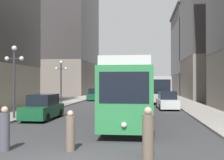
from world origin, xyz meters
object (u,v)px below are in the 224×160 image
transit_bus (159,88)px  lamp_post_left_far (61,76)px  parked_car_left_mid (95,95)px  pedestrian_on_sidewalk (70,132)px  pedestrian_crossing_far (148,135)px  streetcar (130,91)px  parked_car_left_near (43,108)px  parked_car_right_far (167,101)px  lamp_post_left_near (14,70)px  pedestrian_crossing_near (5,130)px

transit_bus → lamp_post_left_far: lamp_post_left_far is taller
parked_car_left_mid → lamp_post_left_far: bearing=-100.7°
pedestrian_on_sidewalk → pedestrian_crossing_far: bearing=-11.3°
pedestrian_on_sidewalk → streetcar: bearing=80.8°
transit_bus → parked_car_left_mid: 9.73m
parked_car_left_near → parked_car_right_far: 13.06m
parked_car_left_near → transit_bus: bearing=64.2°
parked_car_left_mid → lamp_post_left_near: (-1.90, -22.03, 2.72)m
streetcar → lamp_post_left_far: size_ratio=2.95×
transit_bus → pedestrian_crossing_near: size_ratio=6.93×
streetcar → transit_bus: bearing=80.0°
streetcar → parked_car_left_near: (-6.31, -0.20, -1.26)m
lamp_post_left_near → pedestrian_on_sidewalk: bearing=-51.8°
transit_bus → parked_car_left_mid: bearing=167.7°
parked_car_right_far → pedestrian_on_sidewalk: 18.26m
parked_car_right_far → pedestrian_crossing_near: (-7.75, -17.81, -0.04)m
streetcar → pedestrian_crossing_near: size_ratio=8.52×
pedestrian_crossing_near → lamp_post_left_far: size_ratio=0.35×
lamp_post_left_near → lamp_post_left_far: 11.05m
pedestrian_on_sidewalk → lamp_post_left_near: (-6.33, 8.04, 2.83)m
parked_car_right_far → parked_car_left_mid: bearing=-55.4°
parked_car_right_far → lamp_post_left_near: bearing=36.5°
transit_bus → lamp_post_left_near: size_ratio=2.33×
streetcar → lamp_post_left_far: bearing=128.1°
lamp_post_left_far → lamp_post_left_near: bearing=-90.0°
parked_car_left_mid → parked_car_left_near: bearing=-90.9°
pedestrian_crossing_near → lamp_post_left_near: 9.58m
pedestrian_on_sidewalk → pedestrian_crossing_near: bearing=-170.2°
transit_bus → pedestrian_crossing_far: size_ratio=6.64×
streetcar → pedestrian_crossing_near: streetcar is taller
streetcar → pedestrian_on_sidewalk: (-1.88, -8.88, -1.37)m
parked_car_left_near → pedestrian_on_sidewalk: (4.43, -8.68, -0.11)m
pedestrian_on_sidewalk → parked_car_left_mid: bearing=101.2°
lamp_post_left_far → parked_car_left_mid: bearing=80.2°
streetcar → pedestrian_crossing_far: bearing=-84.2°
parked_car_left_mid → pedestrian_crossing_near: bearing=-87.3°
parked_car_right_far → pedestrian_on_sidewalk: (-5.21, -17.50, -0.11)m
parked_car_left_mid → parked_car_right_far: size_ratio=0.93×
transit_bus → parked_car_left_near: transit_bus is taller
parked_car_left_mid → pedestrian_crossing_far: parked_car_left_mid is taller
pedestrian_crossing_near → pedestrian_crossing_far: 5.54m
transit_bus → parked_car_left_near: bearing=-115.1°
parked_car_left_mid → lamp_post_left_near: bearing=-95.8°
transit_bus → lamp_post_left_far: bearing=-141.2°
transit_bus → streetcar: bearing=-98.2°
parked_car_right_far → lamp_post_left_near: size_ratio=0.94×
pedestrian_crossing_near → lamp_post_left_near: (-3.79, 8.35, 2.76)m
parked_car_left_mid → transit_bus: bearing=-14.2°
streetcar → lamp_post_left_near: size_ratio=2.86×
lamp_post_left_near → lamp_post_left_far: (-0.00, 11.05, -0.10)m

